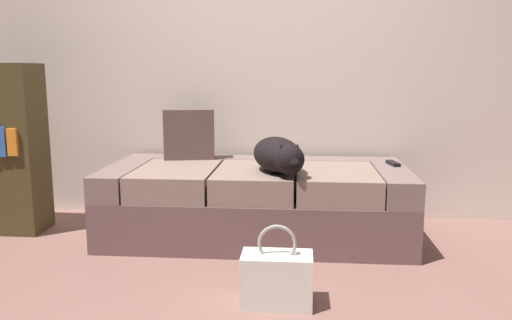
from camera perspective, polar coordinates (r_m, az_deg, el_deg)
name	(u,v)px	position (r m, az deg, el deg)	size (l,w,h in m)	color
ground_plane	(236,313)	(2.37, -2.23, -16.52)	(10.00, 10.00, 0.00)	#855B52
back_wall	(263,21)	(3.78, 0.81, 15.09)	(6.40, 0.10, 2.80)	beige
couch	(257,202)	(3.32, 0.08, -4.61)	(1.89, 0.90, 0.46)	brown
dog_dark	(279,155)	(3.05, 2.55, 0.54)	(0.41, 0.59, 0.21)	black
tv_remote	(393,163)	(3.43, 14.89, -0.36)	(0.04, 0.15, 0.02)	black
throw_pillow	(189,134)	(3.55, -7.41, 2.83)	(0.34, 0.12, 0.34)	brown
handbag	(277,278)	(2.39, 2.32, -12.93)	(0.32, 0.18, 0.38)	white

